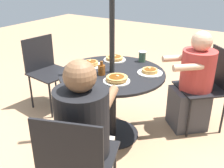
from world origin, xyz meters
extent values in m
plane|color=tan|center=(0.00, 0.00, 0.00)|extent=(12.00, 12.00, 0.00)
cylinder|color=black|center=(0.00, 0.00, 0.01)|extent=(0.59, 0.59, 0.01)
cylinder|color=black|center=(0.00, 0.00, 0.36)|extent=(0.09, 0.09, 0.72)
cylinder|color=black|center=(0.00, 0.00, 0.74)|extent=(1.07, 1.07, 0.02)
cylinder|color=black|center=(0.00, 0.00, 1.21)|extent=(0.05, 0.05, 2.42)
cylinder|color=black|center=(-0.41, 0.72, 0.23)|extent=(0.02, 0.02, 0.47)
cylinder|color=black|center=(-0.70, 0.44, 0.23)|extent=(0.02, 0.02, 0.47)
cylinder|color=black|center=(-0.69, 1.01, 0.23)|extent=(0.02, 0.02, 0.47)
cylinder|color=black|center=(-0.98, 0.73, 0.23)|extent=(0.02, 0.02, 0.47)
cube|color=black|center=(-0.69, 0.72, 0.48)|extent=(0.67, 0.67, 0.02)
cube|color=black|center=(-0.85, 0.89, 0.70)|extent=(0.34, 0.33, 0.43)
cube|color=#3D3D42|center=(-0.61, 0.64, 0.23)|extent=(0.51, 0.51, 0.47)
cylinder|color=#B73833|center=(-0.65, 0.68, 0.70)|extent=(0.36, 0.36, 0.45)
sphere|color=#DBA884|center=(-0.65, 0.68, 1.02)|extent=(0.22, 0.22, 0.22)
cylinder|color=#DBA884|center=(-0.41, 0.64, 0.80)|extent=(0.27, 0.27, 0.07)
cylinder|color=#DBA884|center=(-0.62, 0.44, 0.80)|extent=(0.27, 0.27, 0.07)
cylinder|color=black|center=(-0.29, -0.77, 0.23)|extent=(0.02, 0.02, 0.47)
cylinder|color=black|center=(0.11, -0.82, 0.23)|extent=(0.02, 0.02, 0.47)
cylinder|color=black|center=(-0.34, -1.17, 0.23)|extent=(0.02, 0.02, 0.47)
cylinder|color=black|center=(0.06, -1.22, 0.23)|extent=(0.02, 0.02, 0.47)
cube|color=black|center=(-0.11, -1.00, 0.48)|extent=(0.53, 0.53, 0.02)
cube|color=black|center=(-0.14, -1.22, 0.70)|extent=(0.45, 0.07, 0.43)
cylinder|color=black|center=(0.82, 0.09, 0.23)|extent=(0.02, 0.02, 0.47)
cube|color=black|center=(0.94, 0.35, 0.48)|extent=(0.61, 0.61, 0.02)
cube|color=black|center=(1.15, 0.43, 0.70)|extent=(0.17, 0.43, 0.43)
cylinder|color=black|center=(0.88, 0.33, 0.73)|extent=(0.38, 0.38, 0.51)
sphere|color=brown|center=(0.88, 0.33, 1.08)|extent=(0.22, 0.22, 0.22)
cylinder|color=brown|center=(0.76, 0.12, 0.85)|extent=(0.30, 0.17, 0.07)
cylinder|color=brown|center=(0.65, 0.41, 0.85)|extent=(0.30, 0.17, 0.07)
cylinder|color=silver|center=(0.18, 0.17, 0.75)|extent=(0.25, 0.25, 0.01)
cylinder|color=#BC8947|center=(0.18, 0.16, 0.76)|extent=(0.18, 0.18, 0.01)
cylinder|color=#BC8947|center=(0.18, 0.17, 0.78)|extent=(0.20, 0.20, 0.01)
cylinder|color=#BC8947|center=(0.18, 0.17, 0.79)|extent=(0.20, 0.20, 0.01)
ellipsoid|color=brown|center=(0.18, 0.17, 0.80)|extent=(0.15, 0.14, 0.00)
cube|color=#F4E084|center=(0.17, 0.17, 0.80)|extent=(0.02, 0.02, 0.01)
cylinder|color=silver|center=(-0.02, -0.29, 0.75)|extent=(0.25, 0.25, 0.01)
cylinder|color=#BC8947|center=(-0.03, -0.29, 0.76)|extent=(0.16, 0.16, 0.01)
cylinder|color=#BC8947|center=(-0.02, -0.29, 0.77)|extent=(0.17, 0.17, 0.01)
cylinder|color=#BC8947|center=(-0.02, -0.29, 0.78)|extent=(0.16, 0.16, 0.01)
cylinder|color=#BC8947|center=(-0.03, -0.29, 0.79)|extent=(0.15, 0.15, 0.01)
ellipsoid|color=brown|center=(-0.02, -0.29, 0.80)|extent=(0.13, 0.12, 0.00)
cube|color=#F4E084|center=(-0.02, -0.30, 0.81)|extent=(0.03, 0.03, 0.01)
cylinder|color=silver|center=(-0.18, 0.34, 0.75)|extent=(0.25, 0.25, 0.01)
cylinder|color=#BC8947|center=(-0.18, 0.33, 0.76)|extent=(0.16, 0.16, 0.01)
cylinder|color=#BC8947|center=(-0.18, 0.33, 0.77)|extent=(0.16, 0.16, 0.01)
cylinder|color=#BC8947|center=(-0.18, 0.33, 0.78)|extent=(0.16, 0.16, 0.01)
ellipsoid|color=brown|center=(-0.18, 0.34, 0.79)|extent=(0.12, 0.11, 0.00)
cube|color=#F4E084|center=(-0.18, 0.33, 0.80)|extent=(0.03, 0.03, 0.01)
cylinder|color=silver|center=(-0.33, -0.18, 0.75)|extent=(0.25, 0.25, 0.01)
cylinder|color=#BC8947|center=(-0.32, -0.18, 0.76)|extent=(0.19, 0.19, 0.01)
cylinder|color=#BC8947|center=(-0.32, -0.18, 0.77)|extent=(0.19, 0.19, 0.01)
cylinder|color=#BC8947|center=(-0.32, -0.18, 0.79)|extent=(0.19, 0.19, 0.01)
ellipsoid|color=brown|center=(-0.33, -0.18, 0.79)|extent=(0.15, 0.14, 0.00)
cube|color=#F4E084|center=(-0.32, -0.17, 0.80)|extent=(0.03, 0.03, 0.01)
cylinder|color=brown|center=(0.12, -0.05, 0.80)|extent=(0.07, 0.07, 0.10)
cylinder|color=brown|center=(0.12, -0.05, 0.87)|extent=(0.03, 0.03, 0.04)
torus|color=brown|center=(0.15, -0.05, 0.81)|extent=(0.05, 0.01, 0.05)
cylinder|color=#33513D|center=(-0.45, 0.11, 0.80)|extent=(0.08, 0.08, 0.11)
cylinder|color=white|center=(-0.45, 0.11, 0.86)|extent=(0.08, 0.08, 0.01)
cylinder|color=silver|center=(0.30, -0.16, 0.82)|extent=(0.07, 0.07, 0.14)
camera|label=1|loc=(2.06, 1.34, 1.71)|focal=42.00mm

